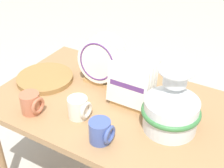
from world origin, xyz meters
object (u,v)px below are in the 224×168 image
dish_rack_round_plates (102,62)px  mug_terracotta_glaze (31,103)px  wicker_charger_stack (45,78)px  mug_cobalt_glaze (101,132)px  ceramic_vase (172,105)px  dish_rack_square_plates (132,87)px  mug_cream_glaze (79,108)px

dish_rack_round_plates → mug_terracotta_glaze: dish_rack_round_plates is taller
wicker_charger_stack → mug_cobalt_glaze: size_ratio=3.03×
ceramic_vase → dish_rack_square_plates: bearing=160.0°
dish_rack_round_plates → mug_terracotta_glaze: bearing=-109.5°
mug_cream_glaze → mug_cobalt_glaze: size_ratio=1.00×
dish_rack_round_plates → wicker_charger_stack: 0.34m
dish_rack_square_plates → wicker_charger_stack: dish_rack_square_plates is taller
mug_cobalt_glaze → mug_cream_glaze: bearing=153.6°
ceramic_vase → mug_cream_glaze: 0.43m
wicker_charger_stack → mug_terracotta_glaze: 0.29m
dish_rack_round_plates → mug_cobalt_glaze: (0.25, -0.41, -0.07)m
ceramic_vase → wicker_charger_stack: (-0.74, 0.03, -0.11)m
ceramic_vase → mug_terracotta_glaze: size_ratio=3.04×
wicker_charger_stack → mug_cream_glaze: mug_cream_glaze is taller
mug_terracotta_glaze → mug_cream_glaze: bearing=21.4°
mug_terracotta_glaze → ceramic_vase: bearing=20.2°
wicker_charger_stack → mug_cobalt_glaze: mug_cobalt_glaze is taller
mug_terracotta_glaze → mug_cobalt_glaze: bearing=-0.4°
dish_rack_square_plates → ceramic_vase: bearing=-20.0°
mug_cream_glaze → mug_cobalt_glaze: bearing=-26.4°
wicker_charger_stack → dish_rack_round_plates: bearing=28.8°
wicker_charger_stack → mug_terracotta_glaze: bearing=-61.7°
mug_terracotta_glaze → mug_cobalt_glaze: same height
wicker_charger_stack → mug_cream_glaze: (0.35, -0.17, 0.04)m
dish_rack_round_plates → wicker_charger_stack: bearing=-151.2°
dish_rack_round_plates → wicker_charger_stack: (-0.28, -0.15, -0.11)m
dish_rack_square_plates → mug_cobalt_glaze: size_ratio=2.27×
dish_rack_round_plates → mug_terracotta_glaze: size_ratio=2.56×
dish_rack_round_plates → mug_terracotta_glaze: (-0.14, -0.40, -0.07)m
dish_rack_square_plates → mug_cream_glaze: (-0.16, -0.23, -0.04)m
mug_cream_glaze → dish_rack_square_plates: bearing=54.5°
mug_terracotta_glaze → dish_rack_round_plates: bearing=70.5°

